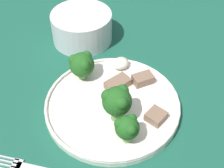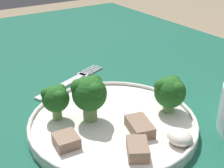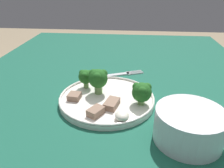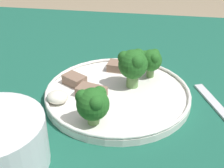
# 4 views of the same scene
# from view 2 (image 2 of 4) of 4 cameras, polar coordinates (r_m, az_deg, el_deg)

# --- Properties ---
(table) EXTENTS (1.40, 0.96, 0.72)m
(table) POSITION_cam_2_polar(r_m,az_deg,el_deg) (0.56, -1.87, -12.75)
(table) COLOR #195642
(table) RESTS_ON ground_plane
(dinner_plate) EXTENTS (0.25, 0.25, 0.02)m
(dinner_plate) POSITION_cam_2_polar(r_m,az_deg,el_deg) (0.47, 0.15, -7.11)
(dinner_plate) COLOR white
(dinner_plate) RESTS_ON table
(fork) EXTENTS (0.08, 0.17, 0.00)m
(fork) POSITION_cam_2_polar(r_m,az_deg,el_deg) (0.61, -7.60, 0.45)
(fork) COLOR silver
(fork) RESTS_ON table
(broccoli_floret_near_rim_left) EXTENTS (0.05, 0.05, 0.07)m
(broccoli_floret_near_rim_left) POSITION_cam_2_polar(r_m,az_deg,el_deg) (0.45, -4.14, -1.74)
(broccoli_floret_near_rim_left) COLOR #709E56
(broccoli_floret_near_rim_left) RESTS_ON dinner_plate
(broccoli_floret_center_left) EXTENTS (0.05, 0.05, 0.06)m
(broccoli_floret_center_left) POSITION_cam_2_polar(r_m,az_deg,el_deg) (0.48, 10.56, -1.33)
(broccoli_floret_center_left) COLOR #709E56
(broccoli_floret_center_left) RESTS_ON dinner_plate
(broccoli_floret_back_left) EXTENTS (0.04, 0.04, 0.05)m
(broccoli_floret_back_left) POSITION_cam_2_polar(r_m,az_deg,el_deg) (0.46, -10.24, -2.60)
(broccoli_floret_back_left) COLOR #709E56
(broccoli_floret_back_left) RESTS_ON dinner_plate
(meat_slice_front_slice) EXTENTS (0.05, 0.04, 0.02)m
(meat_slice_front_slice) POSITION_cam_2_polar(r_m,az_deg,el_deg) (0.44, 5.07, -7.76)
(meat_slice_front_slice) COLOR #846651
(meat_slice_front_slice) RESTS_ON dinner_plate
(meat_slice_middle_slice) EXTENTS (0.03, 0.03, 0.02)m
(meat_slice_middle_slice) POSITION_cam_2_polar(r_m,az_deg,el_deg) (0.42, -8.37, -10.20)
(meat_slice_middle_slice) COLOR #846651
(meat_slice_middle_slice) RESTS_ON dinner_plate
(meat_slice_rear_slice) EXTENTS (0.05, 0.04, 0.02)m
(meat_slice_rear_slice) POSITION_cam_2_polar(r_m,az_deg,el_deg) (0.40, 4.70, -11.75)
(meat_slice_rear_slice) COLOR #846651
(meat_slice_rear_slice) RESTS_ON dinner_plate
(sauce_dollop) EXTENTS (0.04, 0.03, 0.02)m
(sauce_dollop) POSITION_cam_2_polar(r_m,az_deg,el_deg) (0.43, 12.30, -9.45)
(sauce_dollop) COLOR silver
(sauce_dollop) RESTS_ON dinner_plate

